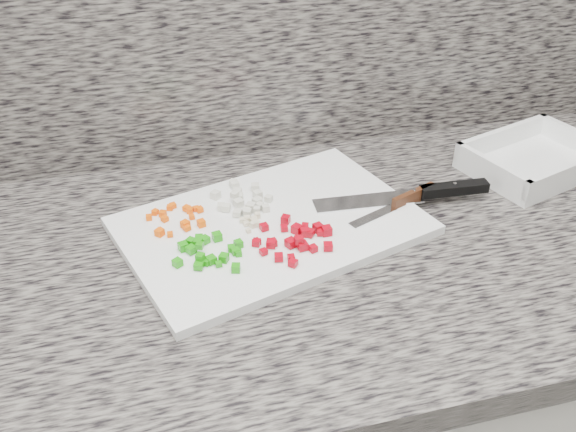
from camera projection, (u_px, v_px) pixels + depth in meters
name	position (u px, v px, depth m)	size (l,w,h in m)	color
countertop	(252.00, 264.00, 0.92)	(3.96, 0.64, 0.04)	slate
cutting_board	(272.00, 226.00, 0.95)	(0.43, 0.28, 0.01)	white
carrot_pile	(177.00, 218.00, 0.95)	(0.09, 0.08, 0.01)	#FF5A05
onion_pile	(244.00, 200.00, 0.98)	(0.09, 0.11, 0.02)	silver
green_pepper_pile	(208.00, 251.00, 0.88)	(0.10, 0.09, 0.02)	#1D9A0E
red_pepper_pile	(296.00, 238.00, 0.90)	(0.12, 0.12, 0.02)	#AB0212
garlic_pile	(252.00, 221.00, 0.94)	(0.03, 0.04, 0.01)	beige
chef_knife	(425.00, 193.00, 1.00)	(0.28, 0.05, 0.02)	silver
paring_knife	(404.00, 200.00, 0.98)	(0.16, 0.08, 0.02)	silver
tray	(534.00, 161.00, 1.10)	(0.26, 0.22, 0.05)	white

